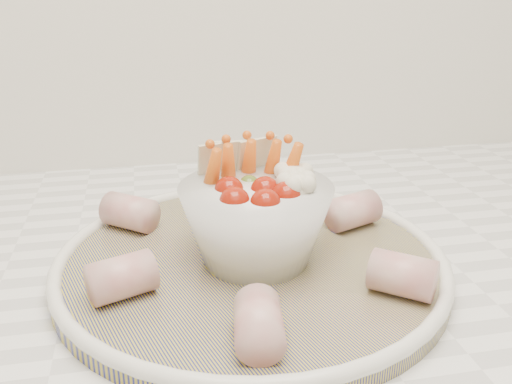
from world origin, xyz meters
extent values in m
cube|color=white|center=(0.00, 1.45, 0.90)|extent=(2.04, 0.62, 0.04)
cylinder|color=navy|center=(-0.01, 1.44, 0.93)|extent=(0.42, 0.42, 0.01)
torus|color=white|center=(-0.01, 1.44, 0.94)|extent=(0.34, 0.34, 0.01)
sphere|color=maroon|center=(-0.03, 1.41, 1.00)|extent=(0.02, 0.02, 0.02)
sphere|color=maroon|center=(-0.01, 1.40, 1.00)|extent=(0.02, 0.02, 0.02)
sphere|color=maroon|center=(0.01, 1.41, 1.00)|extent=(0.02, 0.02, 0.02)
sphere|color=maroon|center=(-0.03, 1.43, 1.00)|extent=(0.02, 0.02, 0.02)
sphere|color=maroon|center=(0.00, 1.43, 1.00)|extent=(0.02, 0.02, 0.02)
sphere|color=#4E6923|center=(-0.01, 1.45, 1.00)|extent=(0.02, 0.02, 0.02)
cone|color=#D55914|center=(-0.03, 1.46, 1.01)|extent=(0.02, 0.04, 0.06)
cone|color=#D55914|center=(-0.01, 1.47, 1.01)|extent=(0.02, 0.03, 0.06)
cone|color=#D55914|center=(0.01, 1.46, 1.01)|extent=(0.02, 0.04, 0.06)
cone|color=#D55914|center=(-0.04, 1.45, 1.01)|extent=(0.03, 0.04, 0.06)
cone|color=#D55914|center=(0.02, 1.45, 1.01)|extent=(0.03, 0.04, 0.06)
sphere|color=#EFE7CE|center=(0.02, 1.44, 1.00)|extent=(0.03, 0.03, 0.03)
sphere|color=#EFE7CE|center=(0.02, 1.42, 1.00)|extent=(0.03, 0.03, 0.03)
cube|color=beige|center=(-0.02, 1.48, 1.01)|extent=(0.04, 0.01, 0.04)
cube|color=beige|center=(0.00, 1.48, 1.01)|extent=(0.04, 0.02, 0.04)
cube|color=beige|center=(-0.03, 1.47, 1.01)|extent=(0.04, 0.02, 0.04)
cylinder|color=#BA5555|center=(0.10, 1.48, 0.95)|extent=(0.06, 0.05, 0.03)
cylinder|color=#BA5555|center=(0.01, 1.56, 0.95)|extent=(0.04, 0.05, 0.03)
cylinder|color=#BA5555|center=(-0.12, 1.52, 0.95)|extent=(0.06, 0.06, 0.03)
cylinder|color=#BA5555|center=(-0.12, 1.39, 0.95)|extent=(0.06, 0.05, 0.03)
cylinder|color=#BA5555|center=(-0.03, 1.31, 0.95)|extent=(0.04, 0.05, 0.03)
cylinder|color=#BA5555|center=(0.09, 1.36, 0.95)|extent=(0.06, 0.06, 0.03)
camera|label=1|loc=(-0.10, 1.00, 1.17)|focal=40.00mm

